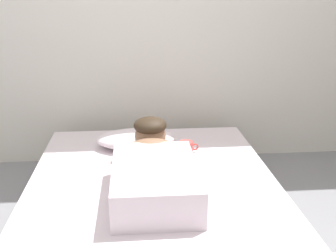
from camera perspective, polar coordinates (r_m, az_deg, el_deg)
The scene contains 5 objects.
bed at distance 2.27m, azimuth -1.91°, elevation -12.25°, with size 1.41×2.01×0.30m.
pillow at distance 2.75m, azimuth -4.41°, elevation -1.80°, with size 0.52×0.32×0.11m, color silver.
person_lying at distance 2.19m, azimuth -2.10°, elevation -5.74°, with size 0.43×0.92×0.27m.
coffee_cup at distance 2.65m, azimuth 2.57°, elevation -2.94°, with size 0.13×0.09×0.07m.
cell_phone at distance 1.90m, azimuth -0.33°, elevation -13.31°, with size 0.07×0.14×0.01m, color black.
Camera 1 is at (-0.09, -1.70, 1.31)m, focal length 44.06 mm.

